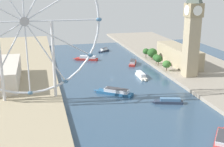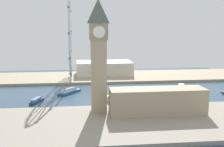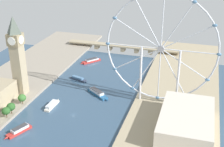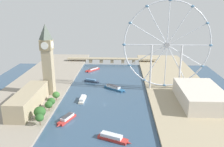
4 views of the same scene
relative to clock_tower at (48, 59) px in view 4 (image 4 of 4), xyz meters
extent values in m
plane|color=#334C66|center=(73.78, -22.91, -49.93)|extent=(370.01, 370.01, 0.00)
cube|color=gray|center=(-26.23, -22.91, -48.43)|extent=(90.00, 520.00, 3.00)
cube|color=tan|center=(173.78, -22.91, -48.43)|extent=(90.00, 520.00, 3.00)
cube|color=tan|center=(0.00, 0.00, -17.77)|extent=(12.09, 12.09, 58.32)
cube|color=#928260|center=(0.00, 0.00, 17.83)|extent=(14.03, 14.03, 12.88)
pyramid|color=#4C564C|center=(0.00, 0.00, 33.76)|extent=(12.70, 12.70, 18.99)
cylinder|color=white|center=(0.00, 7.26, 17.83)|extent=(9.19, 0.50, 9.19)
cylinder|color=white|center=(0.00, -7.26, 17.83)|extent=(9.19, 0.50, 9.19)
cylinder|color=white|center=(7.26, 0.00, 17.83)|extent=(0.50, 9.19, 9.19)
cylinder|color=white|center=(-7.26, 0.00, 17.83)|extent=(0.50, 9.19, 9.19)
cube|color=tan|center=(-10.62, -45.97, -36.77)|extent=(22.00, 75.94, 20.32)
cylinder|color=#513823|center=(14.99, -83.14, -44.48)|extent=(0.80, 0.80, 4.90)
ellipsoid|color=#285623|center=(14.99, -83.14, -38.72)|extent=(8.26, 8.26, 7.44)
cylinder|color=#513823|center=(11.31, -71.83, -44.97)|extent=(0.80, 0.80, 3.92)
ellipsoid|color=#285623|center=(11.31, -71.83, -38.22)|extent=(11.98, 11.98, 10.78)
cylinder|color=#513823|center=(14.10, -51.63, -44.91)|extent=(0.80, 0.80, 4.04)
ellipsoid|color=#285623|center=(14.10, -51.63, -39.45)|extent=(8.58, 8.58, 7.72)
cylinder|color=#513823|center=(14.73, -43.96, -44.71)|extent=(0.80, 0.80, 4.45)
ellipsoid|color=#285623|center=(14.73, -43.96, -38.89)|extent=(8.97, 8.97, 8.07)
cylinder|color=#513823|center=(14.31, -22.48, -45.13)|extent=(0.80, 0.80, 3.60)
ellipsoid|color=#386B2D|center=(14.31, -22.48, -39.78)|extent=(8.88, 8.88, 7.99)
torus|color=silver|center=(153.45, 25.12, 14.32)|extent=(115.55, 1.83, 115.55)
cylinder|color=#99999E|center=(153.45, 25.12, 14.32)|extent=(6.82, 3.00, 6.82)
cylinder|color=silver|center=(181.89, 25.12, 14.32)|extent=(56.86, 1.10, 1.10)
cylinder|color=silver|center=(178.08, 25.12, 28.53)|extent=(49.79, 1.10, 29.38)
cylinder|color=silver|center=(167.67, 25.12, 38.94)|extent=(29.38, 1.10, 49.79)
cylinder|color=silver|center=(153.45, 25.12, 42.75)|extent=(1.10, 1.10, 56.86)
cylinder|color=silver|center=(139.24, 25.12, 38.94)|extent=(29.38, 1.10, 49.79)
cylinder|color=silver|center=(128.83, 25.12, 28.53)|extent=(49.79, 1.10, 29.38)
cylinder|color=silver|center=(125.02, 25.12, 14.32)|extent=(56.86, 1.10, 1.10)
cylinder|color=silver|center=(128.83, 25.12, 0.10)|extent=(49.79, 1.10, 29.38)
cylinder|color=silver|center=(139.24, 25.12, -10.30)|extent=(29.38, 1.10, 49.79)
cylinder|color=silver|center=(153.45, 25.12, -14.11)|extent=(1.10, 1.10, 56.86)
cylinder|color=silver|center=(167.67, 25.12, -10.30)|extent=(29.38, 1.10, 49.79)
cylinder|color=silver|center=(178.08, 25.12, 0.10)|extent=(49.79, 1.10, 29.38)
ellipsoid|color=teal|center=(210.32, 25.12, 14.32)|extent=(4.80, 3.20, 3.20)
ellipsoid|color=teal|center=(202.70, 25.12, 42.75)|extent=(4.80, 3.20, 3.20)
ellipsoid|color=teal|center=(181.89, 25.12, 63.56)|extent=(4.80, 3.20, 3.20)
ellipsoid|color=teal|center=(153.45, 25.12, 71.18)|extent=(4.80, 3.20, 3.20)
ellipsoid|color=teal|center=(125.02, 25.12, 63.56)|extent=(4.80, 3.20, 3.20)
ellipsoid|color=teal|center=(104.21, 25.12, 42.75)|extent=(4.80, 3.20, 3.20)
ellipsoid|color=teal|center=(96.59, 25.12, 14.32)|extent=(4.80, 3.20, 3.20)
ellipsoid|color=teal|center=(104.21, 25.12, -14.11)|extent=(4.80, 3.20, 3.20)
ellipsoid|color=teal|center=(125.02, 25.12, -34.93)|extent=(4.80, 3.20, 3.20)
ellipsoid|color=teal|center=(153.45, 25.12, -42.54)|extent=(4.80, 3.20, 3.20)
ellipsoid|color=teal|center=(181.89, 25.12, -34.93)|extent=(4.80, 3.20, 3.20)
ellipsoid|color=teal|center=(202.70, 25.12, -14.11)|extent=(4.80, 3.20, 3.20)
cylinder|color=silver|center=(173.36, 25.12, -16.31)|extent=(2.40, 2.40, 61.25)
cylinder|color=silver|center=(133.55, 25.12, -16.31)|extent=(2.40, 2.40, 61.25)
cube|color=beige|center=(187.66, -21.84, -37.75)|extent=(48.10, 78.60, 18.35)
cube|color=tan|center=(73.78, 178.24, -41.95)|extent=(182.01, 12.50, 2.00)
cube|color=gray|center=(29.78, 178.24, -46.44)|extent=(6.00, 11.25, 6.98)
cube|color=gray|center=(51.78, 178.24, -46.44)|extent=(6.00, 11.25, 6.98)
cube|color=gray|center=(73.78, 178.24, -46.44)|extent=(6.00, 11.25, 6.98)
cube|color=gray|center=(95.78, 178.24, -46.44)|extent=(6.00, 11.25, 6.98)
cube|color=gray|center=(117.78, 178.24, -46.44)|extent=(6.00, 11.25, 6.98)
cube|color=beige|center=(45.26, -14.82, -48.85)|extent=(6.48, 24.45, 2.16)
cone|color=beige|center=(45.68, -0.71, -48.85)|extent=(2.28, 4.43, 2.16)
cube|color=silver|center=(45.23, -16.03, -46.23)|extent=(5.35, 17.44, 3.09)
cube|color=#B22D28|center=(37.37, -67.21, -48.75)|extent=(15.99, 25.69, 2.36)
cone|color=#B22D28|center=(31.76, -80.60, -48.75)|extent=(3.92, 5.06, 2.36)
cube|color=silver|center=(37.86, -66.06, -46.18)|extent=(11.93, 17.99, 2.79)
cube|color=#38383D|center=(37.86, -66.06, -44.59)|extent=(11.01, 16.31, 0.38)
cube|color=#235684|center=(83.55, 25.64, -48.80)|extent=(29.91, 24.91, 2.26)
cone|color=#235684|center=(98.35, 14.63, -48.80)|extent=(5.94, 5.23, 2.26)
cube|color=silver|center=(82.27, 26.59, -46.25)|extent=(20.77, 17.68, 2.84)
cube|color=#38383D|center=(82.27, 26.59, -44.58)|extent=(18.89, 16.17, 0.50)
cube|color=#B22D28|center=(86.83, -100.75, -48.67)|extent=(28.20, 17.13, 2.52)
cone|color=#B22D28|center=(101.62, -106.82, -48.67)|extent=(5.54, 4.21, 2.52)
cube|color=silver|center=(85.56, -100.23, -45.87)|extent=(20.60, 13.12, 3.08)
cube|color=#B22D28|center=(41.20, 119.28, -48.79)|extent=(23.66, 27.19, 2.28)
cone|color=#B22D28|center=(30.97, 106.24, -48.79)|extent=(4.96, 5.44, 2.28)
cube|color=silver|center=(42.08, 120.40, -46.55)|extent=(17.24, 19.48, 2.21)
cube|color=#38383D|center=(42.08, 120.40, -45.22)|extent=(15.78, 17.74, 0.44)
cube|color=#2D384C|center=(47.08, 55.92, -48.85)|extent=(22.84, 11.41, 2.15)
cone|color=#2D384C|center=(59.48, 52.12, -48.85)|extent=(4.47, 3.24, 2.15)
cube|color=teal|center=(46.01, 56.25, -46.61)|extent=(16.47, 8.75, 2.33)
camera|label=1|loc=(144.62, 259.07, 40.49)|focal=47.89mm
camera|label=2|loc=(-235.84, 17.32, 22.71)|focal=47.94mm
camera|label=3|loc=(193.08, -279.77, 122.71)|focal=50.47mm
camera|label=4|loc=(94.36, -282.62, 68.70)|focal=37.31mm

